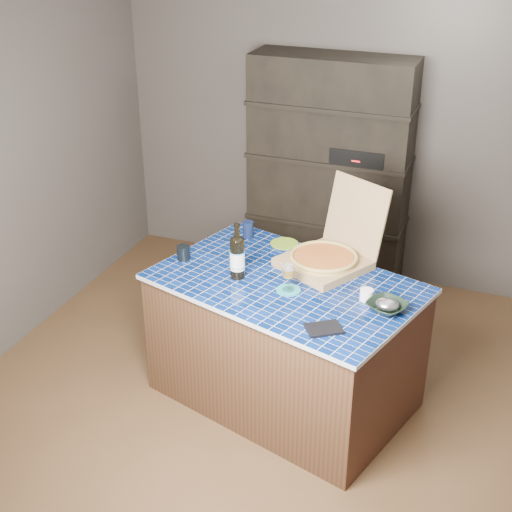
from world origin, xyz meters
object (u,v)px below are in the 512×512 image
at_px(kitchen_island, 285,341).
at_px(bowl, 387,307).
at_px(mead_bottle, 237,256).
at_px(dvd_case, 324,329).
at_px(wine_glass, 289,271).
at_px(pizza_box, 327,256).

xyz_separation_m(kitchen_island, bowl, (0.61, -0.11, 0.44)).
height_order(mead_bottle, bowl, mead_bottle).
relative_size(kitchen_island, dvd_case, 9.42).
xyz_separation_m(kitchen_island, dvd_case, (0.35, -0.41, 0.42)).
bearing_deg(kitchen_island, wine_glass, -47.54).
distance_m(kitchen_island, wine_glass, 0.54).
bearing_deg(dvd_case, kitchen_island, -175.10).
xyz_separation_m(pizza_box, bowl, (0.44, -0.38, -0.04)).
bearing_deg(pizza_box, wine_glass, -79.08).
bearing_deg(dvd_case, mead_bottle, -155.03).
xyz_separation_m(wine_glass, dvd_case, (0.30, -0.32, -0.12)).
bearing_deg(mead_bottle, kitchen_island, 9.89).
bearing_deg(kitchen_island, dvd_case, -33.43).
relative_size(wine_glass, bowl, 0.84).
height_order(kitchen_island, pizza_box, pizza_box).
distance_m(pizza_box, bowl, 0.59).
distance_m(kitchen_island, mead_bottle, 0.62).
relative_size(wine_glass, dvd_case, 0.95).
distance_m(pizza_box, mead_bottle, 0.55).
bearing_deg(wine_glass, dvd_case, -46.83).
bearing_deg(bowl, pizza_box, 139.28).
bearing_deg(kitchen_island, bowl, 6.46).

